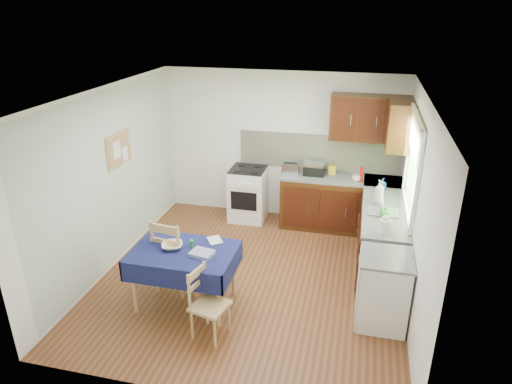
% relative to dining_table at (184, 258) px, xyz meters
% --- Properties ---
extents(floor, '(4.20, 4.20, 0.00)m').
position_rel_dining_table_xyz_m(floor, '(0.65, 0.74, -0.65)').
color(floor, '#542F16').
rests_on(floor, ground).
extents(ceiling, '(4.00, 4.20, 0.02)m').
position_rel_dining_table_xyz_m(ceiling, '(0.65, 0.74, 1.85)').
color(ceiling, white).
rests_on(ceiling, wall_back).
extents(wall_back, '(4.00, 0.02, 2.50)m').
position_rel_dining_table_xyz_m(wall_back, '(0.65, 2.84, 0.60)').
color(wall_back, white).
rests_on(wall_back, ground).
extents(wall_front, '(4.00, 0.02, 2.50)m').
position_rel_dining_table_xyz_m(wall_front, '(0.65, -1.36, 0.60)').
color(wall_front, white).
rests_on(wall_front, ground).
extents(wall_left, '(0.02, 4.20, 2.50)m').
position_rel_dining_table_xyz_m(wall_left, '(-1.35, 0.74, 0.60)').
color(wall_left, silver).
rests_on(wall_left, ground).
extents(wall_right, '(0.02, 4.20, 2.50)m').
position_rel_dining_table_xyz_m(wall_right, '(2.65, 0.74, 0.60)').
color(wall_right, white).
rests_on(wall_right, ground).
extents(base_cabinets, '(1.90, 2.30, 0.86)m').
position_rel_dining_table_xyz_m(base_cabinets, '(2.01, 2.00, -0.22)').
color(base_cabinets, '#351F09').
rests_on(base_cabinets, ground).
extents(worktop_back, '(1.90, 0.60, 0.04)m').
position_rel_dining_table_xyz_m(worktop_back, '(1.70, 2.54, 0.23)').
color(worktop_back, slate).
rests_on(worktop_back, base_cabinets).
extents(worktop_right, '(0.60, 1.70, 0.04)m').
position_rel_dining_table_xyz_m(worktop_right, '(2.35, 1.39, 0.23)').
color(worktop_right, slate).
rests_on(worktop_right, base_cabinets).
extents(worktop_corner, '(0.60, 0.60, 0.04)m').
position_rel_dining_table_xyz_m(worktop_corner, '(2.35, 2.54, 0.23)').
color(worktop_corner, slate).
rests_on(worktop_corner, base_cabinets).
extents(splashback, '(2.70, 0.02, 0.60)m').
position_rel_dining_table_xyz_m(splashback, '(1.30, 2.83, 0.55)').
color(splashback, beige).
rests_on(splashback, wall_back).
extents(upper_cabinets, '(1.20, 0.85, 0.70)m').
position_rel_dining_table_xyz_m(upper_cabinets, '(2.18, 2.54, 1.20)').
color(upper_cabinets, '#351F09').
rests_on(upper_cabinets, wall_back).
extents(stove, '(0.60, 0.61, 0.92)m').
position_rel_dining_table_xyz_m(stove, '(0.15, 2.54, -0.19)').
color(stove, white).
rests_on(stove, ground).
extents(window, '(0.04, 1.48, 1.26)m').
position_rel_dining_table_xyz_m(window, '(2.62, 1.44, 1.00)').
color(window, '#355B25').
rests_on(window, wall_right).
extents(fridge, '(0.58, 0.60, 0.89)m').
position_rel_dining_table_xyz_m(fridge, '(2.35, 0.19, -0.21)').
color(fridge, white).
rests_on(fridge, ground).
extents(corkboard, '(0.04, 0.62, 0.47)m').
position_rel_dining_table_xyz_m(corkboard, '(-1.32, 1.04, 0.95)').
color(corkboard, tan).
rests_on(corkboard, wall_left).
extents(dining_table, '(1.24, 0.84, 0.75)m').
position_rel_dining_table_xyz_m(dining_table, '(0.00, 0.00, 0.00)').
color(dining_table, '#0F123D').
rests_on(dining_table, ground).
extents(chair_far, '(0.52, 0.52, 1.03)m').
position_rel_dining_table_xyz_m(chair_far, '(-0.25, 0.24, -0.10)').
color(chair_far, tan).
rests_on(chair_far, ground).
extents(chair_near, '(0.45, 0.45, 0.84)m').
position_rel_dining_table_xyz_m(chair_near, '(0.45, -0.49, -0.20)').
color(chair_near, tan).
rests_on(chair_near, ground).
extents(toaster, '(0.27, 0.16, 0.21)m').
position_rel_dining_table_xyz_m(toaster, '(0.88, 2.49, 0.35)').
color(toaster, silver).
rests_on(toaster, worktop_back).
extents(sandwich_press, '(0.32, 0.28, 0.19)m').
position_rel_dining_table_xyz_m(sandwich_press, '(1.25, 2.57, 0.35)').
color(sandwich_press, black).
rests_on(sandwich_press, worktop_back).
extents(sauce_bottle, '(0.06, 0.06, 0.24)m').
position_rel_dining_table_xyz_m(sauce_bottle, '(2.00, 2.40, 0.37)').
color(sauce_bottle, red).
rests_on(sauce_bottle, worktop_back).
extents(yellow_packet, '(0.13, 0.11, 0.15)m').
position_rel_dining_table_xyz_m(yellow_packet, '(1.54, 2.64, 0.33)').
color(yellow_packet, gold).
rests_on(yellow_packet, worktop_back).
extents(dish_rack, '(0.40, 0.31, 0.19)m').
position_rel_dining_table_xyz_m(dish_rack, '(2.32, 1.32, 0.28)').
color(dish_rack, gray).
rests_on(dish_rack, worktop_right).
extents(kettle, '(0.14, 0.14, 0.24)m').
position_rel_dining_table_xyz_m(kettle, '(2.32, 0.73, 0.36)').
color(kettle, white).
rests_on(kettle, worktop_right).
extents(cup, '(0.17, 0.17, 0.11)m').
position_rel_dining_table_xyz_m(cup, '(1.93, 2.40, 0.31)').
color(cup, white).
rests_on(cup, worktop_back).
extents(soap_bottle_a, '(0.18, 0.18, 0.33)m').
position_rel_dining_table_xyz_m(soap_bottle_a, '(2.26, 1.63, 0.42)').
color(soap_bottle_a, white).
rests_on(soap_bottle_a, worktop_right).
extents(soap_bottle_b, '(0.12, 0.12, 0.18)m').
position_rel_dining_table_xyz_m(soap_bottle_b, '(2.32, 2.14, 0.34)').
color(soap_bottle_b, blue).
rests_on(soap_bottle_b, worktop_right).
extents(soap_bottle_c, '(0.15, 0.15, 0.16)m').
position_rel_dining_table_xyz_m(soap_bottle_c, '(2.33, 1.16, 0.33)').
color(soap_bottle_c, green).
rests_on(soap_bottle_c, worktop_right).
extents(plate_bowl, '(0.32, 0.32, 0.06)m').
position_rel_dining_table_xyz_m(plate_bowl, '(-0.15, 0.03, 0.14)').
color(plate_bowl, '#FAEFCC').
rests_on(plate_bowl, dining_table).
extents(book, '(0.25, 0.27, 0.02)m').
position_rel_dining_table_xyz_m(book, '(0.23, 0.27, 0.11)').
color(book, white).
rests_on(book, dining_table).
extents(spice_jar, '(0.05, 0.05, 0.09)m').
position_rel_dining_table_xyz_m(spice_jar, '(0.07, 0.11, 0.15)').
color(spice_jar, '#23833A').
rests_on(spice_jar, dining_table).
extents(tea_towel, '(0.29, 0.25, 0.05)m').
position_rel_dining_table_xyz_m(tea_towel, '(0.26, -0.05, 0.13)').
color(tea_towel, navy).
rests_on(tea_towel, dining_table).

